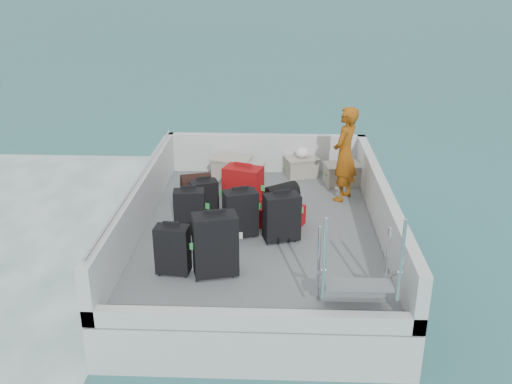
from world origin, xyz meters
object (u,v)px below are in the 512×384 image
suitcase_2 (204,199)px  crate_2 (301,167)px  crate_0 (232,169)px  crate_3 (342,175)px  suitcase_4 (241,214)px  suitcase_0 (173,250)px  crate_1 (245,175)px  suitcase_5 (243,191)px  suitcase_8 (276,215)px  suitcase_7 (282,218)px  suitcase_1 (190,212)px  suitcase_3 (215,245)px  passenger (345,154)px

suitcase_2 → crate_2: size_ratio=1.08×
crate_0 → crate_3: bearing=-5.0°
crate_0 → suitcase_4: bearing=-82.2°
suitcase_0 → suitcase_2: suitcase_0 is taller
crate_1 → suitcase_5: bearing=-88.1°
suitcase_4 → suitcase_8: suitcase_4 is taller
crate_1 → suitcase_7: bearing=-73.4°
suitcase_1 → crate_3: bearing=34.5°
crate_1 → crate_2: (0.98, 0.48, -0.01)m
suitcase_3 → suitcase_5: size_ratio=1.06×
suitcase_4 → crate_3: 2.63m
crate_1 → passenger: passenger is taller
suitcase_1 → crate_1: suitcase_1 is taller
suitcase_8 → crate_1: size_ratio=1.30×
suitcase_0 → suitcase_1: bearing=93.7°
suitcase_5 → crate_0: bearing=119.8°
suitcase_2 → crate_3: bearing=13.6°
suitcase_0 → suitcase_5: size_ratio=0.83×
suitcase_8 → passenger: (1.07, 1.02, 0.62)m
suitcase_0 → crate_0: size_ratio=1.02×
suitcase_5 → suitcase_0: bearing=-93.8°
suitcase_0 → suitcase_7: bearing=41.3°
suitcase_1 → suitcase_7: size_ratio=0.95×
crate_3 → passenger: bearing=-94.5°
suitcase_8 → crate_3: crate_3 is taller
suitcase_8 → crate_3: (1.12, 1.67, 0.03)m
suitcase_2 → crate_2: (1.52, 1.84, -0.13)m
suitcase_8 → crate_3: size_ratio=1.31×
suitcase_5 → crate_2: suitcase_5 is taller
suitcase_7 → passenger: passenger is taller
suitcase_1 → suitcase_3: bearing=-72.8°
crate_1 → crate_2: 1.09m
crate_2 → suitcase_8: bearing=-102.1°
suitcase_3 → suitcase_8: bearing=49.8°
suitcase_8 → suitcase_0: bearing=165.3°
suitcase_4 → crate_3: size_ratio=1.18×
suitcase_5 → suitcase_3: bearing=-78.3°
suitcase_3 → passenger: passenger is taller
crate_0 → passenger: 2.12m
crate_2 → suitcase_0: bearing=-115.6°
suitcase_0 → crate_2: size_ratio=1.19×
crate_1 → passenger: (1.62, -0.56, 0.59)m
suitcase_1 → suitcase_4: size_ratio=0.95×
suitcase_4 → suitcase_7: same height
suitcase_5 → crate_3: (1.62, 1.33, -0.21)m
suitcase_1 → crate_1: bearing=64.7°
suitcase_4 → suitcase_3: bearing=-120.7°
suitcase_2 → suitcase_4: (0.59, -0.62, 0.05)m
suitcase_4 → suitcase_8: bearing=20.5°
suitcase_0 → crate_3: (2.37, 3.14, -0.15)m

